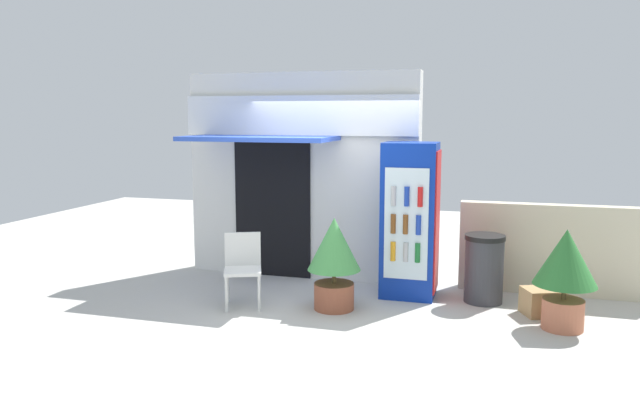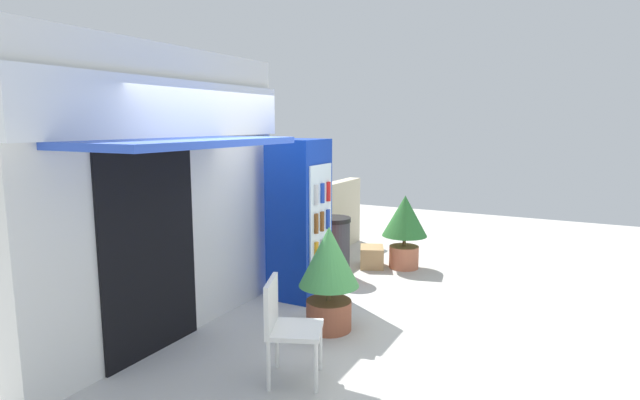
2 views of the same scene
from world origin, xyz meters
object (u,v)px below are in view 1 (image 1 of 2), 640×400
Objects in this scene: drink_cooler at (410,220)px; potted_plant_curbside at (565,268)px; plastic_chair at (243,264)px; trash_bin at (484,268)px; potted_plant_near_shop at (334,256)px; cardboard_box at (542,302)px.

drink_cooler reaches higher than potted_plant_curbside.
drink_cooler is 2.24× the size of plastic_chair.
plastic_chair is at bearing -161.76° from trash_bin.
potted_plant_near_shop is 2.57m from potted_plant_curbside.
potted_plant_near_shop is at bearing -179.53° from potted_plant_curbside.
trash_bin is (1.71, 0.79, -0.22)m from potted_plant_near_shop.
trash_bin is at bearing 24.62° from potted_plant_near_shop.
drink_cooler is 1.97m from potted_plant_curbside.
potted_plant_curbside reaches higher than plastic_chair.
cardboard_box is (-0.18, 0.44, -0.52)m from potted_plant_curbside.
cardboard_box is at bearing 9.87° from plastic_chair.
trash_bin is at bearing 138.13° from potted_plant_curbside.
potted_plant_near_shop reaches higher than cardboard_box.
plastic_chair is 0.79× the size of potted_plant_near_shop.
potted_plant_curbside is at bearing 0.47° from potted_plant_near_shop.
plastic_chair is 1.13m from potted_plant_near_shop.
drink_cooler reaches higher than plastic_chair.
cardboard_box is at bearing -25.61° from trash_bin.
plastic_chair is 0.80× the size of potted_plant_curbside.
drink_cooler is 1.79× the size of potted_plant_curbside.
potted_plant_near_shop is (-0.79, -0.79, -0.33)m from drink_cooler.
drink_cooler is 1.08m from trash_bin.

